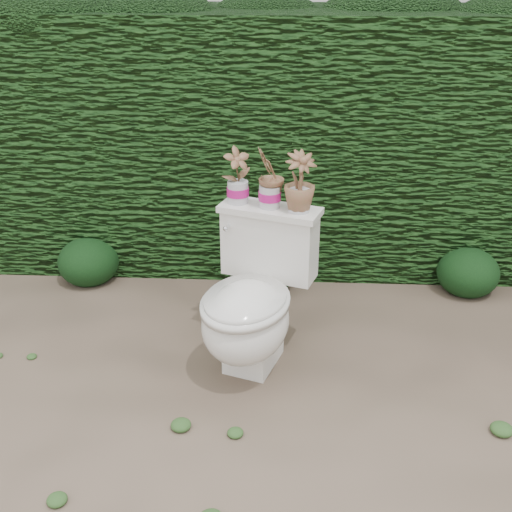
# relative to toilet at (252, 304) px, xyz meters

# --- Properties ---
(ground) EXTENTS (60.00, 60.00, 0.00)m
(ground) POSITION_rel_toilet_xyz_m (0.01, -0.18, -0.36)
(ground) COLOR #826D59
(ground) RESTS_ON ground
(hedge) EXTENTS (8.00, 1.00, 1.60)m
(hedge) POSITION_rel_toilet_xyz_m (0.01, 1.42, 0.44)
(hedge) COLOR #25541C
(hedge) RESTS_ON ground
(toilet) EXTENTS (0.65, 0.79, 0.78)m
(toilet) POSITION_rel_toilet_xyz_m (0.00, 0.00, 0.00)
(toilet) COLOR silver
(toilet) RESTS_ON ground
(potted_plant_left) EXTENTS (0.17, 0.16, 0.27)m
(potted_plant_left) POSITION_rel_toilet_xyz_m (-0.08, 0.28, 0.55)
(potted_plant_left) COLOR #317022
(potted_plant_left) RESTS_ON toilet
(potted_plant_center) EXTENTS (0.18, 0.20, 0.29)m
(potted_plant_center) POSITION_rel_toilet_xyz_m (0.08, 0.23, 0.56)
(potted_plant_center) COLOR #317022
(potted_plant_center) RESTS_ON toilet
(potted_plant_right) EXTENTS (0.21, 0.21, 0.28)m
(potted_plant_right) POSITION_rel_toilet_xyz_m (0.22, 0.18, 0.56)
(potted_plant_right) COLOR #317022
(potted_plant_right) RESTS_ON toilet
(liriope_clump_1) EXTENTS (0.39, 0.39, 0.31)m
(liriope_clump_1) POSITION_rel_toilet_xyz_m (-1.09, 0.89, -0.20)
(liriope_clump_1) COLOR #143813
(liriope_clump_1) RESTS_ON ground
(liriope_clump_2) EXTENTS (0.41, 0.41, 0.33)m
(liriope_clump_2) POSITION_rel_toilet_xyz_m (0.02, 0.83, -0.19)
(liriope_clump_2) COLOR #143813
(liriope_clump_2) RESTS_ON ground
(liriope_clump_3) EXTENTS (0.38, 0.38, 0.30)m
(liriope_clump_3) POSITION_rel_toilet_xyz_m (1.28, 0.86, -0.20)
(liriope_clump_3) COLOR #143813
(liriope_clump_3) RESTS_ON ground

